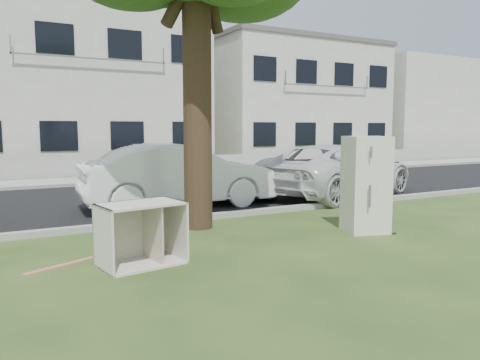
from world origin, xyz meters
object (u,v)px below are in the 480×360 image
car_right (337,170)px  car_center (179,175)px  fridge (366,184)px  cabinet (141,234)px

car_right → car_center: bearing=68.8°
car_center → car_right: size_ratio=0.90×
fridge → car_center: size_ratio=0.38×
cabinet → car_right: car_right is taller
cabinet → car_center: size_ratio=0.24×
fridge → car_right: (2.61, 3.89, -0.16)m
fridge → car_right: 4.69m
fridge → cabinet: (-4.29, -0.09, -0.45)m
car_right → fridge: bearing=129.3°
car_right → cabinet: bearing=103.1°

